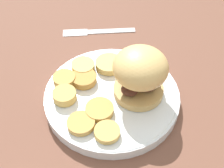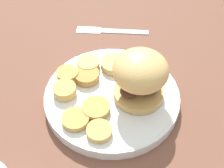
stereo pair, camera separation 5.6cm
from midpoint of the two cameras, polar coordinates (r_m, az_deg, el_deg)
ground_plane at (r=0.60m, az=2.69°, el=-3.26°), size 4.00×4.00×0.00m
dinner_plate at (r=0.59m, az=2.73°, el=-2.47°), size 0.25×0.25×0.02m
sandwich at (r=0.54m, az=8.14°, el=1.38°), size 0.10×0.11×0.10m
potato_round_0 at (r=0.55m, az=-0.03°, el=-4.60°), size 0.05×0.05×0.01m
potato_round_1 at (r=0.52m, az=0.75°, el=-8.76°), size 0.04×0.04×0.01m
potato_round_2 at (r=0.54m, az=-3.73°, el=-6.61°), size 0.05×0.05×0.01m
potato_round_3 at (r=0.62m, az=-1.79°, el=3.55°), size 0.05×0.05×0.02m
potato_round_4 at (r=0.60m, az=-1.99°, el=1.39°), size 0.05×0.05×0.01m
potato_round_5 at (r=0.60m, az=-5.50°, el=1.59°), size 0.04×0.04×0.02m
potato_round_6 at (r=0.62m, az=2.96°, el=3.53°), size 0.05×0.05×0.01m
potato_round_7 at (r=0.57m, az=-5.91°, el=-1.27°), size 0.04×0.04×0.02m
fork at (r=0.75m, az=1.99°, el=9.63°), size 0.17×0.04×0.00m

